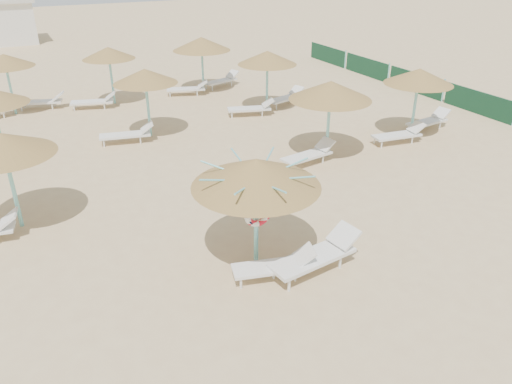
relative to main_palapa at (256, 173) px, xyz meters
name	(u,v)px	position (x,y,z in m)	size (l,w,h in m)	color
ground	(262,259)	(0.13, -0.05, -2.30)	(120.00, 120.00, 0.00)	tan
main_palapa	(256,173)	(0.00, 0.00, 0.00)	(2.96, 2.96, 2.65)	#75CBCB
lounger_main_a	(276,265)	(0.09, -0.86, -1.97)	(1.98, 1.01, 0.69)	silver
lounger_main_b	(318,254)	(1.11, -1.00, -1.90)	(2.39, 1.02, 0.84)	silver
palapa_field	(187,74)	(1.82, 9.76, -0.01)	(18.92, 13.51, 2.72)	#75CBCB
windbreak_fence	(416,83)	(14.13, 9.91, -1.80)	(0.08, 19.84, 1.10)	#1A4F37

